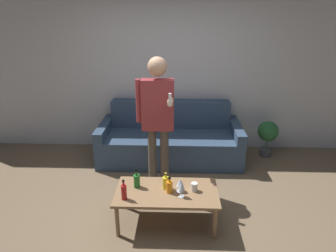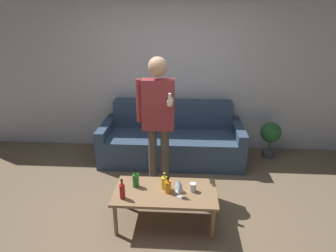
{
  "view_description": "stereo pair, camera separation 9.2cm",
  "coord_description": "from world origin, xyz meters",
  "px_view_note": "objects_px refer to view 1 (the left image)",
  "views": [
    {
      "loc": [
        0.14,
        -2.82,
        2.21
      ],
      "look_at": [
        0.03,
        0.51,
        0.95
      ],
      "focal_mm": 32.0,
      "sensor_mm": 36.0,
      "label": 1
    },
    {
      "loc": [
        0.24,
        -2.81,
        2.21
      ],
      "look_at": [
        0.03,
        0.51,
        0.95
      ],
      "focal_mm": 32.0,
      "sensor_mm": 36.0,
      "label": 2
    }
  ],
  "objects_px": {
    "coffee_table": "(167,194)",
    "person_standing_front": "(157,114)",
    "bottle_orange": "(170,187)",
    "couch": "(170,139)"
  },
  "relations": [
    {
      "from": "bottle_orange",
      "to": "person_standing_front",
      "type": "relative_size",
      "value": 0.1
    },
    {
      "from": "bottle_orange",
      "to": "coffee_table",
      "type": "bearing_deg",
      "value": 146.06
    },
    {
      "from": "coffee_table",
      "to": "bottle_orange",
      "type": "relative_size",
      "value": 6.22
    },
    {
      "from": "bottle_orange",
      "to": "person_standing_front",
      "type": "height_order",
      "value": "person_standing_front"
    },
    {
      "from": "coffee_table",
      "to": "person_standing_front",
      "type": "relative_size",
      "value": 0.64
    },
    {
      "from": "coffee_table",
      "to": "bottle_orange",
      "type": "bearing_deg",
      "value": -33.94
    },
    {
      "from": "coffee_table",
      "to": "bottle_orange",
      "type": "xyz_separation_m",
      "value": [
        0.03,
        -0.02,
        0.11
      ]
    },
    {
      "from": "person_standing_front",
      "to": "couch",
      "type": "bearing_deg",
      "value": 81.72
    },
    {
      "from": "bottle_orange",
      "to": "person_standing_front",
      "type": "bearing_deg",
      "value": 103.06
    },
    {
      "from": "bottle_orange",
      "to": "person_standing_front",
      "type": "distance_m",
      "value": 0.95
    }
  ]
}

